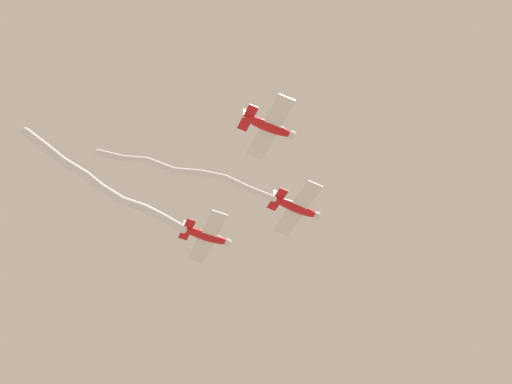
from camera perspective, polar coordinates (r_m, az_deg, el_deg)
airplane_lead at (r=80.89m, az=3.13°, el=-1.20°), size 7.99×6.05×1.97m
smoke_trail_lead at (r=78.20m, az=-5.15°, el=1.48°), size 7.39×18.47×1.31m
airplane_left_wing at (r=83.63m, az=-3.72°, el=-3.36°), size 7.99×6.10×1.97m
smoke_trail_left_wing at (r=82.33m, az=-11.43°, el=0.54°), size 3.14×20.21×4.33m
airplane_right_wing at (r=74.92m, az=1.04°, el=4.97°), size 8.00×6.09×1.97m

